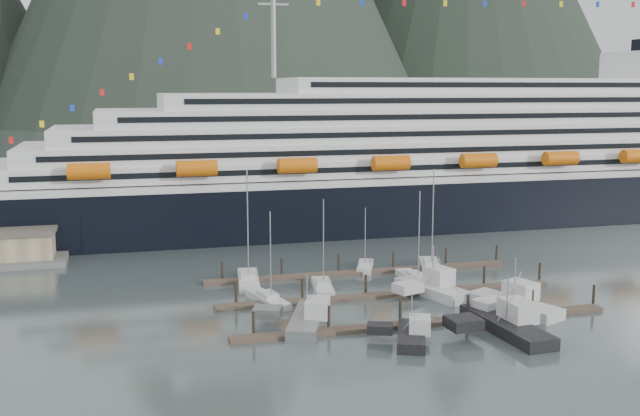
{
  "coord_description": "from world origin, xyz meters",
  "views": [
    {
      "loc": [
        -40.39,
        -90.7,
        28.42
      ],
      "look_at": [
        -9.65,
        22.0,
        9.57
      ],
      "focal_mm": 42.0,
      "sensor_mm": 36.0,
      "label": 1
    }
  ],
  "objects_px": {
    "sailboat_d": "(415,280)",
    "trawler_a": "(306,318)",
    "sailboat_e": "(248,280)",
    "cruise_ship": "(458,165)",
    "sailboat_b": "(268,300)",
    "sailboat_c": "(323,287)",
    "trawler_b": "(410,334)",
    "sailboat_f": "(365,267)",
    "sailboat_g": "(431,268)",
    "trawler_c": "(505,324)",
    "trawler_e": "(432,288)",
    "trawler_d": "(513,304)"
  },
  "relations": [
    {
      "from": "cruise_ship",
      "to": "sailboat_c",
      "type": "relative_size",
      "value": 15.41
    },
    {
      "from": "trawler_a",
      "to": "cruise_ship",
      "type": "bearing_deg",
      "value": -17.62
    },
    {
      "from": "sailboat_b",
      "to": "trawler_a",
      "type": "bearing_deg",
      "value": 178.74
    },
    {
      "from": "sailboat_d",
      "to": "trawler_a",
      "type": "bearing_deg",
      "value": 127.54
    },
    {
      "from": "sailboat_d",
      "to": "trawler_b",
      "type": "relative_size",
      "value": 1.44
    },
    {
      "from": "sailboat_e",
      "to": "sailboat_f",
      "type": "relative_size",
      "value": 1.69
    },
    {
      "from": "cruise_ship",
      "to": "sailboat_f",
      "type": "relative_size",
      "value": 20.29
    },
    {
      "from": "sailboat_b",
      "to": "cruise_ship",
      "type": "bearing_deg",
      "value": -60.24
    },
    {
      "from": "trawler_a",
      "to": "sailboat_d",
      "type": "bearing_deg",
      "value": -32.19
    },
    {
      "from": "trawler_a",
      "to": "trawler_e",
      "type": "distance_m",
      "value": 21.87
    },
    {
      "from": "cruise_ship",
      "to": "sailboat_b",
      "type": "distance_m",
      "value": 73.38
    },
    {
      "from": "sailboat_c",
      "to": "sailboat_f",
      "type": "xyz_separation_m",
      "value": [
        9.78,
        10.2,
        -0.03
      ]
    },
    {
      "from": "sailboat_d",
      "to": "trawler_e",
      "type": "distance_m",
      "value": 6.82
    },
    {
      "from": "trawler_a",
      "to": "trawler_e",
      "type": "xyz_separation_m",
      "value": [
        20.14,
        8.52,
        0.07
      ]
    },
    {
      "from": "cruise_ship",
      "to": "sailboat_b",
      "type": "xyz_separation_m",
      "value": [
        -51.73,
        -50.73,
        -11.63
      ]
    },
    {
      "from": "sailboat_d",
      "to": "trawler_c",
      "type": "bearing_deg",
      "value": -175.77
    },
    {
      "from": "sailboat_c",
      "to": "sailboat_d",
      "type": "xyz_separation_m",
      "value": [
        14.32,
        0.52,
        -0.0
      ]
    },
    {
      "from": "sailboat_f",
      "to": "trawler_e",
      "type": "height_order",
      "value": "sailboat_f"
    },
    {
      "from": "sailboat_g",
      "to": "trawler_b",
      "type": "bearing_deg",
      "value": 170.39
    },
    {
      "from": "cruise_ship",
      "to": "sailboat_e",
      "type": "xyz_separation_m",
      "value": [
        -52.52,
        -40.12,
        -11.58
      ]
    },
    {
      "from": "sailboat_f",
      "to": "cruise_ship",
      "type": "bearing_deg",
      "value": -20.68
    },
    {
      "from": "sailboat_c",
      "to": "trawler_b",
      "type": "relative_size",
      "value": 1.39
    },
    {
      "from": "sailboat_b",
      "to": "trawler_a",
      "type": "relative_size",
      "value": 0.99
    },
    {
      "from": "sailboat_c",
      "to": "trawler_b",
      "type": "bearing_deg",
      "value": -160.91
    },
    {
      "from": "sailboat_e",
      "to": "sailboat_d",
      "type": "bearing_deg",
      "value": -96.11
    },
    {
      "from": "trawler_c",
      "to": "trawler_e",
      "type": "bearing_deg",
      "value": 2.17
    },
    {
      "from": "trawler_d",
      "to": "sailboat_b",
      "type": "bearing_deg",
      "value": 46.33
    },
    {
      "from": "cruise_ship",
      "to": "trawler_b",
      "type": "relative_size",
      "value": 21.4
    },
    {
      "from": "trawler_c",
      "to": "trawler_d",
      "type": "distance_m",
      "value": 9.01
    },
    {
      "from": "cruise_ship",
      "to": "trawler_d",
      "type": "height_order",
      "value": "cruise_ship"
    },
    {
      "from": "sailboat_f",
      "to": "trawler_b",
      "type": "relative_size",
      "value": 1.05
    },
    {
      "from": "sailboat_c",
      "to": "sailboat_f",
      "type": "distance_m",
      "value": 14.13
    },
    {
      "from": "sailboat_e",
      "to": "trawler_b",
      "type": "bearing_deg",
      "value": -147.97
    },
    {
      "from": "trawler_e",
      "to": "trawler_b",
      "type": "bearing_deg",
      "value": 130.15
    },
    {
      "from": "sailboat_c",
      "to": "trawler_a",
      "type": "distance_m",
      "value": 16.04
    },
    {
      "from": "sailboat_f",
      "to": "trawler_d",
      "type": "distance_m",
      "value": 28.52
    },
    {
      "from": "cruise_ship",
      "to": "trawler_a",
      "type": "distance_m",
      "value": 79.43
    },
    {
      "from": "cruise_ship",
      "to": "sailboat_g",
      "type": "distance_m",
      "value": 47.83
    },
    {
      "from": "sailboat_g",
      "to": "trawler_e",
      "type": "bearing_deg",
      "value": 174.77
    },
    {
      "from": "sailboat_b",
      "to": "sailboat_g",
      "type": "xyz_separation_m",
      "value": [
        28.17,
        10.75,
        0.04
      ]
    },
    {
      "from": "sailboat_f",
      "to": "sailboat_g",
      "type": "distance_m",
      "value": 10.3
    },
    {
      "from": "sailboat_e",
      "to": "sailboat_g",
      "type": "bearing_deg",
      "value": -81.89
    },
    {
      "from": "sailboat_e",
      "to": "trawler_b",
      "type": "xyz_separation_m",
      "value": [
        13.38,
        -29.78,
        0.35
      ]
    },
    {
      "from": "cruise_ship",
      "to": "sailboat_d",
      "type": "height_order",
      "value": "cruise_ship"
    },
    {
      "from": "trawler_a",
      "to": "sailboat_e",
      "type": "bearing_deg",
      "value": 30.02
    },
    {
      "from": "trawler_a",
      "to": "trawler_e",
      "type": "relative_size",
      "value": 1.05
    },
    {
      "from": "sailboat_f",
      "to": "trawler_a",
      "type": "relative_size",
      "value": 0.79
    },
    {
      "from": "trawler_a",
      "to": "trawler_c",
      "type": "relative_size",
      "value": 0.85
    },
    {
      "from": "sailboat_b",
      "to": "trawler_b",
      "type": "distance_m",
      "value": 22.93
    },
    {
      "from": "trawler_e",
      "to": "sailboat_f",
      "type": "bearing_deg",
      "value": -5.08
    }
  ]
}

